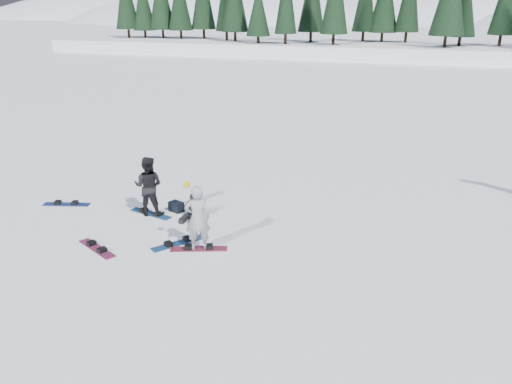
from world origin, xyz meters
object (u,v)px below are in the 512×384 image
(snowboard_loose_c, at_px, (66,204))
(snowboarder_man, at_px, (148,186))
(gear_bag, at_px, (176,207))
(snowboard_loose_b, at_px, (97,249))
(snowboard_loose_a, at_px, (178,243))
(seated_rider, at_px, (193,208))
(snowboarder_woman, at_px, (197,218))

(snowboard_loose_c, bearing_deg, snowboarder_man, -11.99)
(gear_bag, distance_m, snowboard_loose_c, 3.68)
(snowboarder_man, relative_size, snowboard_loose_c, 1.23)
(gear_bag, xyz_separation_m, snowboard_loose_b, (-0.81, -3.01, -0.14))
(gear_bag, distance_m, snowboard_loose_a, 2.32)
(snowboarder_man, distance_m, snowboard_loose_a, 2.51)
(snowboard_loose_c, bearing_deg, snowboard_loose_b, -55.59)
(snowboarder_man, bearing_deg, snowboard_loose_a, 127.62)
(snowboarder_man, xyz_separation_m, seated_rider, (1.35, 0.22, -0.64))
(seated_rider, relative_size, snowboard_loose_a, 0.62)
(gear_bag, relative_size, snowboard_loose_b, 0.30)
(seated_rider, xyz_separation_m, snowboard_loose_a, (0.39, -1.79, -0.27))
(seated_rider, distance_m, snowboard_loose_a, 1.86)
(snowboarder_man, bearing_deg, seated_rider, 179.08)
(seated_rider, bearing_deg, gear_bag, 150.93)
(snowboarder_man, relative_size, snowboard_loose_b, 1.23)
(seated_rider, xyz_separation_m, gear_bag, (-0.70, 0.25, -0.14))
(snowboard_loose_c, bearing_deg, seated_rider, -10.27)
(snowboarder_woman, xyz_separation_m, seated_rider, (-1.06, 1.91, -0.62))
(snowboard_loose_b, bearing_deg, seated_rider, 87.51)
(snowboarder_woman, height_order, snowboard_loose_b, snowboarder_woman)
(snowboarder_woman, distance_m, snowboard_loose_a, 1.12)
(snowboard_loose_c, relative_size, snowboard_loose_a, 1.00)
(snowboarder_man, distance_m, snowboard_loose_b, 2.70)
(snowboarder_man, bearing_deg, snowboarder_woman, 134.66)
(seated_rider, xyz_separation_m, snowboard_loose_b, (-1.51, -2.76, -0.27))
(seated_rider, relative_size, gear_bag, 2.07)
(snowboard_loose_c, distance_m, snowboard_loose_b, 3.65)
(snowboarder_man, bearing_deg, gear_bag, -154.36)
(snowboard_loose_c, height_order, snowboard_loose_a, same)
(snowboarder_man, xyz_separation_m, gear_bag, (0.65, 0.47, -0.77))
(snowboarder_man, height_order, gear_bag, snowboarder_man)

